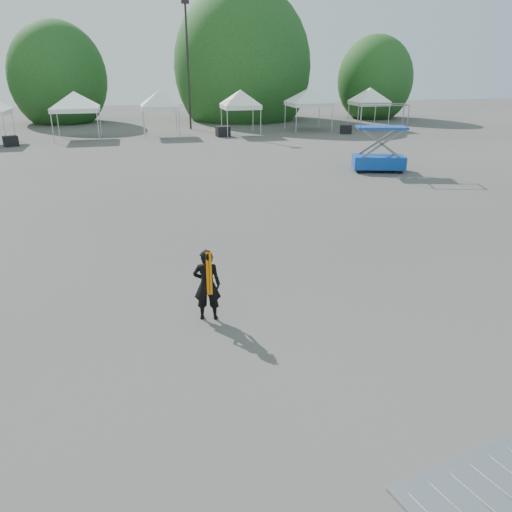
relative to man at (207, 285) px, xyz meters
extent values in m
plane|color=#474442|center=(0.50, 1.58, -0.80)|extent=(120.00, 120.00, 0.00)
cylinder|color=black|center=(3.50, 33.58, 3.95)|extent=(0.16, 0.16, 9.50)
cube|color=black|center=(3.50, 33.58, 8.85)|extent=(0.60, 0.25, 0.30)
cylinder|color=#382314|center=(-7.50, 41.58, 0.34)|extent=(0.36, 0.36, 2.27)
ellipsoid|color=#1E4A18|center=(-7.50, 41.58, 3.14)|extent=(4.16, 4.16, 4.78)
cylinder|color=#382314|center=(9.50, 40.58, 0.60)|extent=(0.36, 0.36, 2.80)
ellipsoid|color=#1E4A18|center=(9.50, 40.58, 4.05)|extent=(5.12, 5.12, 5.89)
cylinder|color=#382314|center=(22.50, 38.58, 0.25)|extent=(0.36, 0.36, 2.10)
ellipsoid|color=#1E4A18|center=(22.50, 38.58, 2.84)|extent=(3.84, 3.84, 4.42)
cylinder|color=silver|center=(-9.55, 27.26, 0.20)|extent=(0.06, 0.06, 2.00)
cylinder|color=silver|center=(-9.55, 30.10, 0.20)|extent=(0.06, 0.06, 2.00)
cylinder|color=silver|center=(-6.69, 28.21, 0.20)|extent=(0.06, 0.06, 2.00)
cylinder|color=silver|center=(-3.63, 28.21, 0.20)|extent=(0.06, 0.06, 2.00)
cylinder|color=silver|center=(-6.69, 31.27, 0.20)|extent=(0.06, 0.06, 2.00)
cylinder|color=silver|center=(-3.63, 31.27, 0.20)|extent=(0.06, 0.06, 2.00)
cube|color=white|center=(-5.16, 29.74, 1.28)|extent=(3.26, 3.26, 0.30)
pyramid|color=white|center=(-5.16, 29.74, 2.53)|extent=(4.61, 4.61, 1.10)
cylinder|color=silver|center=(-0.42, 28.57, 0.20)|extent=(0.06, 0.06, 2.00)
cylinder|color=silver|center=(2.12, 28.57, 0.20)|extent=(0.06, 0.06, 2.00)
cylinder|color=silver|center=(-0.42, 31.12, 0.20)|extent=(0.06, 0.06, 2.00)
cylinder|color=silver|center=(2.12, 31.12, 0.20)|extent=(0.06, 0.06, 2.00)
cube|color=white|center=(0.85, 29.85, 1.28)|extent=(2.74, 2.74, 0.30)
pyramid|color=white|center=(0.85, 29.85, 2.53)|extent=(3.88, 3.88, 1.10)
cylinder|color=silver|center=(5.62, 27.97, 0.20)|extent=(0.06, 0.06, 2.00)
cylinder|color=silver|center=(8.18, 27.97, 0.20)|extent=(0.06, 0.06, 2.00)
cylinder|color=silver|center=(5.62, 30.53, 0.20)|extent=(0.06, 0.06, 2.00)
cylinder|color=silver|center=(8.18, 30.53, 0.20)|extent=(0.06, 0.06, 2.00)
cube|color=white|center=(6.90, 29.25, 1.28)|extent=(2.76, 2.76, 0.30)
pyramid|color=white|center=(6.90, 29.25, 2.53)|extent=(3.90, 3.90, 1.10)
cylinder|color=silver|center=(11.30, 28.97, 0.20)|extent=(0.06, 0.06, 2.00)
cylinder|color=silver|center=(14.33, 28.97, 0.20)|extent=(0.06, 0.06, 2.00)
cylinder|color=silver|center=(11.30, 32.00, 0.20)|extent=(0.06, 0.06, 2.00)
cylinder|color=silver|center=(14.33, 32.00, 0.20)|extent=(0.06, 0.06, 2.00)
cube|color=white|center=(12.82, 30.48, 1.28)|extent=(3.23, 3.23, 0.30)
pyramid|color=white|center=(12.82, 30.48, 2.53)|extent=(4.57, 4.57, 1.10)
cylinder|color=silver|center=(16.83, 29.05, 0.20)|extent=(0.06, 0.06, 2.00)
cylinder|color=silver|center=(19.32, 29.05, 0.20)|extent=(0.06, 0.06, 2.00)
cylinder|color=silver|center=(16.83, 31.54, 0.20)|extent=(0.06, 0.06, 2.00)
cylinder|color=silver|center=(19.32, 31.54, 0.20)|extent=(0.06, 0.06, 2.00)
cube|color=white|center=(18.07, 30.30, 1.28)|extent=(2.69, 2.69, 0.30)
pyramid|color=white|center=(18.07, 30.30, 2.53)|extent=(3.81, 3.81, 1.10)
imported|color=black|center=(0.00, 0.00, 0.00)|extent=(0.65, 0.50, 1.59)
cube|color=orange|center=(0.00, -0.16, 0.32)|extent=(0.13, 0.02, 0.96)
cube|color=#0C1DA1|center=(10.81, 13.68, -0.32)|extent=(2.83, 1.96, 0.64)
cube|color=#0C1DA1|center=(10.81, 13.68, 1.40)|extent=(2.71, 1.88, 0.11)
cylinder|color=black|center=(9.73, 13.44, -0.61)|extent=(0.42, 0.26, 0.39)
cylinder|color=black|center=(11.58, 12.90, -0.61)|extent=(0.42, 0.26, 0.39)
cylinder|color=black|center=(10.03, 14.47, -0.61)|extent=(0.42, 0.26, 0.39)
cylinder|color=black|center=(11.88, 13.92, -0.61)|extent=(0.42, 0.26, 0.39)
cube|color=#9C9FA4|center=(2.77, -5.51, -0.77)|extent=(2.44, 1.59, 0.05)
cube|color=black|center=(-9.25, 27.02, -0.46)|extent=(1.07, 0.97, 0.67)
cube|color=black|center=(5.34, 28.37, -0.42)|extent=(1.09, 0.90, 0.77)
cube|color=black|center=(15.03, 27.74, -0.47)|extent=(0.99, 0.86, 0.65)
camera|label=1|loc=(-1.25, -9.61, 4.38)|focal=35.00mm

